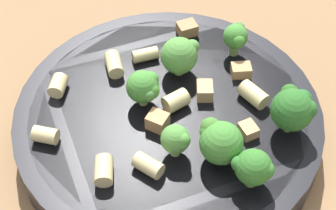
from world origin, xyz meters
TOP-DOWN VIEW (x-y plane):
  - ground_plane at (0.00, 0.00)m, footprint 2.00×2.00m
  - pasta_bowl at (0.00, 0.00)m, footprint 0.30×0.30m
  - broccoli_floret_0 at (0.07, 0.08)m, footprint 0.03×0.03m
  - broccoli_floret_1 at (0.07, -0.08)m, footprint 0.04×0.03m
  - broccoli_floret_2 at (0.01, 0.05)m, footprint 0.04×0.04m
  - broccoli_floret_3 at (-0.02, 0.01)m, footprint 0.03×0.03m
  - broccoli_floret_4 at (0.05, -0.05)m, footprint 0.04×0.04m
  - broccoli_floret_5 at (0.11, -0.02)m, footprint 0.04×0.04m
  - broccoli_floret_6 at (0.01, -0.05)m, footprint 0.03×0.03m
  - rigatoni_0 at (-0.02, -0.07)m, footprint 0.03×0.03m
  - rigatoni_1 at (-0.11, 0.02)m, footprint 0.02×0.02m
  - rigatoni_2 at (-0.06, 0.06)m, footprint 0.02×0.03m
  - rigatoni_3 at (-0.11, -0.04)m, footprint 0.03×0.02m
  - rigatoni_4 at (-0.05, -0.07)m, footprint 0.02×0.03m
  - rigatoni_5 at (0.08, 0.02)m, footprint 0.03×0.03m
  - rigatoni_6 at (0.01, 0.01)m, footprint 0.03×0.03m
  - rigatoni_7 at (-0.03, 0.07)m, footprint 0.03×0.02m
  - chicken_chunk_0 at (0.07, 0.05)m, footprint 0.02×0.02m
  - chicken_chunk_1 at (0.07, -0.03)m, footprint 0.02×0.02m
  - chicken_chunk_2 at (-0.01, -0.02)m, footprint 0.02×0.02m
  - chicken_chunk_3 at (0.04, 0.02)m, footprint 0.02×0.02m
  - chicken_chunk_4 at (0.02, 0.11)m, footprint 0.03×0.02m

SIDE VIEW (x-z plane):
  - ground_plane at x=0.00m, z-range 0.00..0.00m
  - pasta_bowl at x=0.00m, z-range 0.00..0.04m
  - chicken_chunk_1 at x=0.07m, z-range 0.04..0.05m
  - chicken_chunk_0 at x=0.07m, z-range 0.04..0.05m
  - rigatoni_7 at x=-0.03m, z-range 0.04..0.05m
  - chicken_chunk_4 at x=0.02m, z-range 0.04..0.05m
  - chicken_chunk_3 at x=0.04m, z-range 0.04..0.05m
  - rigatoni_3 at x=-0.11m, z-range 0.04..0.05m
  - rigatoni_0 at x=-0.02m, z-range 0.04..0.05m
  - chicken_chunk_2 at x=-0.01m, z-range 0.04..0.05m
  - rigatoni_1 at x=-0.11m, z-range 0.04..0.05m
  - rigatoni_2 at x=-0.06m, z-range 0.04..0.05m
  - rigatoni_4 at x=-0.05m, z-range 0.04..0.05m
  - rigatoni_5 at x=0.08m, z-range 0.04..0.05m
  - rigatoni_6 at x=0.01m, z-range 0.04..0.05m
  - broccoli_floret_6 at x=0.01m, z-range 0.04..0.07m
  - broccoli_floret_1 at x=0.07m, z-range 0.04..0.08m
  - broccoli_floret_3 at x=-0.02m, z-range 0.04..0.08m
  - broccoli_floret_2 at x=0.01m, z-range 0.04..0.08m
  - broccoli_floret_0 at x=0.07m, z-range 0.04..0.08m
  - broccoli_floret_4 at x=0.05m, z-range 0.04..0.08m
  - broccoli_floret_5 at x=0.11m, z-range 0.04..0.09m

